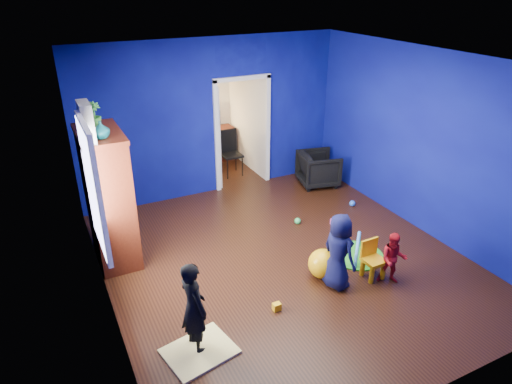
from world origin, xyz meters
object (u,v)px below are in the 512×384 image
play_mat (357,255)px  child_black (194,307)px  kid_chair (374,262)px  folding_chair (232,154)px  child_navy (339,252)px  toddler_red (393,259)px  vase (101,130)px  crt_tv (111,194)px  hopper_ball (323,264)px  study_desk (215,144)px  tv_armoire (109,197)px  armchair (318,169)px

play_mat → child_black: bearing=-166.3°
kid_chair → folding_chair: size_ratio=0.54×
child_navy → kid_chair: (0.57, -0.07, -0.29)m
play_mat → toddler_red: bearing=-89.0°
vase → crt_tv: (0.04, 0.30, -1.05)m
hopper_ball → play_mat: 0.81m
crt_tv → study_desk: bearing=47.6°
child_black → hopper_ball: 2.14m
child_navy → tv_armoire: size_ratio=0.55×
crt_tv → kid_chair: (3.07, -2.15, -0.77)m
toddler_red → folding_chair: size_ratio=0.82×
crt_tv → kid_chair: crt_tv is taller
study_desk → toddler_red: bearing=-85.2°
child_navy → hopper_ball: bearing=2.4°
crt_tv → hopper_ball: (2.45, -1.83, -0.81)m
armchair → toddler_red: bearing=176.9°
hopper_ball → child_black: bearing=-166.7°
crt_tv → folding_chair: size_ratio=0.76×
hopper_ball → folding_chair: (0.32, 3.90, 0.25)m
vase → crt_tv: vase is taller
vase → tv_armoire: (0.00, 0.30, -1.09)m
vase → kid_chair: vase is taller
crt_tv → folding_chair: 3.50m
child_black → play_mat: 2.94m
armchair → vase: bearing=118.1°
armchair → child_black: bearing=143.1°
kid_chair → toddler_red: bearing=-54.0°
child_black → folding_chair: size_ratio=1.23×
toddler_red → vase: 4.21m
vase → hopper_ball: (2.49, -1.53, -1.86)m
tv_armoire → play_mat: 3.76m
tv_armoire → vase: bearing=-90.0°
tv_armoire → folding_chair: 3.52m
hopper_ball → study_desk: size_ratio=0.48×
kid_chair → play_mat: kid_chair is taller
armchair → toddler_red: size_ratio=0.99×
kid_chair → armchair: bearing=69.7°
toddler_red → vase: (-3.26, 2.05, 1.70)m
armchair → crt_tv: crt_tv is taller
tv_armoire → crt_tv: bearing=0.0°
toddler_red → folding_chair: folding_chair is taller
kid_chair → play_mat: 0.59m
crt_tv → play_mat: size_ratio=0.87×
play_mat → tv_armoire: bearing=153.3°
vase → folding_chair: vase is taller
toddler_red → study_desk: 5.40m
study_desk → crt_tv: bearing=-132.4°
hopper_ball → study_desk: 4.87m
toddler_red → tv_armoire: tv_armoire is taller
tv_armoire → hopper_ball: tv_armoire is taller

